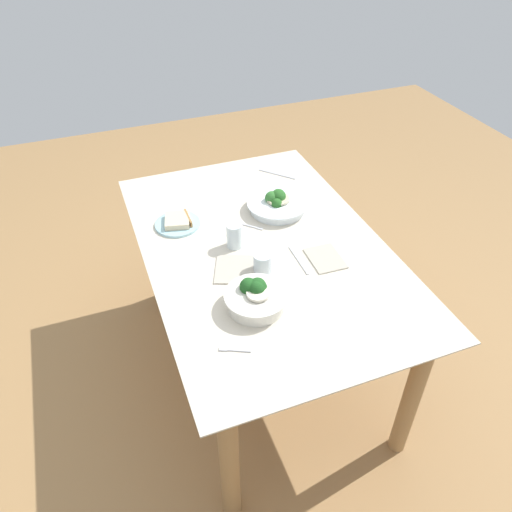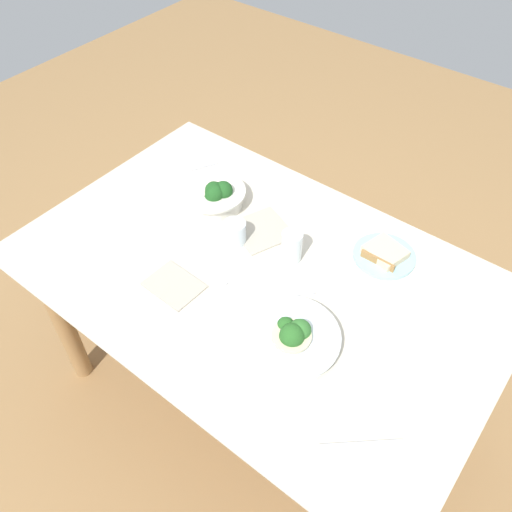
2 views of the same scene
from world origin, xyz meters
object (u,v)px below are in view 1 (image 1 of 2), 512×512
object	(u,v)px
fork_by_near_bowl	(233,350)
water_glass_center	(263,263)
bread_side_plate	(178,222)
fork_by_far_bowl	(253,227)
napkin_folded_lower	(237,269)
broccoli_bowl_far	(256,297)
water_glass_side	(234,236)
table_knife_right	(277,174)
table_knife_left	(299,260)
broccoli_bowl_near	(277,204)
napkin_folded_upper	(325,258)

from	to	relation	value
fork_by_near_bowl	water_glass_center	bearing A→B (deg)	-98.92
water_glass_center	bread_side_plate	bearing A→B (deg)	29.30
fork_by_far_bowl	napkin_folded_lower	xyz separation A→B (m)	(-0.25, 0.15, 0.00)
napkin_folded_lower	fork_by_far_bowl	bearing A→B (deg)	-32.20
water_glass_center	napkin_folded_lower	bearing A→B (deg)	67.25
broccoli_bowl_far	water_glass_side	distance (m)	0.36
bread_side_plate	table_knife_right	size ratio (longest dim) A/B	0.97
table_knife_left	table_knife_right	bearing A→B (deg)	-14.56
fork_by_far_bowl	table_knife_right	size ratio (longest dim) A/B	0.42
broccoli_bowl_far	table_knife_right	distance (m)	0.94
bread_side_plate	water_glass_center	xyz separation A→B (m)	(-0.41, -0.23, 0.03)
water_glass_side	fork_by_far_bowl	xyz separation A→B (m)	(0.10, -0.11, -0.05)
broccoli_bowl_near	napkin_folded_upper	xyz separation A→B (m)	(-0.39, -0.04, -0.03)
fork_by_near_bowl	table_knife_left	distance (m)	0.52
table_knife_left	fork_by_far_bowl	bearing A→B (deg)	19.18
fork_by_far_bowl	bread_side_plate	bearing A→B (deg)	-159.65
water_glass_center	water_glass_side	size ratio (longest dim) A/B	0.74
broccoli_bowl_near	water_glass_side	xyz separation A→B (m)	(-0.18, 0.26, 0.02)
water_glass_side	napkin_folded_lower	distance (m)	0.16
broccoli_bowl_near	water_glass_center	world-z (taller)	broccoli_bowl_near
napkin_folded_lower	napkin_folded_upper	bearing A→B (deg)	-99.85
bread_side_plate	water_glass_side	xyz separation A→B (m)	(-0.23, -0.18, 0.04)
fork_by_near_bowl	table_knife_right	bearing A→B (deg)	-93.86
water_glass_side	table_knife_right	xyz separation A→B (m)	(0.48, -0.39, -0.05)
fork_by_far_bowl	water_glass_side	bearing A→B (deg)	-95.49
broccoli_bowl_far	napkin_folded_lower	xyz separation A→B (m)	(0.21, -0.00, -0.04)
bread_side_plate	water_glass_center	distance (m)	0.47
water_glass_side	bread_side_plate	bearing A→B (deg)	38.62
bread_side_plate	fork_by_far_bowl	world-z (taller)	bread_side_plate
water_glass_side	napkin_folded_lower	size ratio (longest dim) A/B	0.62
fork_by_near_bowl	table_knife_right	size ratio (longest dim) A/B	0.49
broccoli_bowl_far	table_knife_right	size ratio (longest dim) A/B	1.12
water_glass_center	napkin_folded_upper	bearing A→B (deg)	-95.03
broccoli_bowl_near	fork_by_far_bowl	world-z (taller)	broccoli_bowl_near
fork_by_near_bowl	table_knife_right	xyz separation A→B (m)	(1.00, -0.57, -0.00)
broccoli_bowl_far	bread_side_plate	size ratio (longest dim) A/B	1.16
water_glass_side	fork_by_near_bowl	distance (m)	0.56
bread_side_plate	broccoli_bowl_near	bearing A→B (deg)	-95.52
broccoli_bowl_far	fork_by_far_bowl	distance (m)	0.48
broccoli_bowl_near	fork_by_far_bowl	bearing A→B (deg)	120.07
bread_side_plate	napkin_folded_lower	xyz separation A→B (m)	(-0.38, -0.14, -0.01)
water_glass_center	water_glass_side	xyz separation A→B (m)	(0.19, 0.05, 0.01)
water_glass_side	table_knife_left	distance (m)	0.28
broccoli_bowl_near	water_glass_center	xyz separation A→B (m)	(-0.37, 0.21, 0.01)
table_knife_left	table_knife_right	xyz separation A→B (m)	(0.66, -0.18, 0.00)
water_glass_side	napkin_folded_upper	bearing A→B (deg)	-124.04
table_knife_right	water_glass_side	bearing A→B (deg)	99.43
bread_side_plate	napkin_folded_upper	distance (m)	0.66
table_knife_left	napkin_folded_lower	bearing A→B (deg)	83.73
bread_side_plate	table_knife_left	size ratio (longest dim) A/B	1.06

